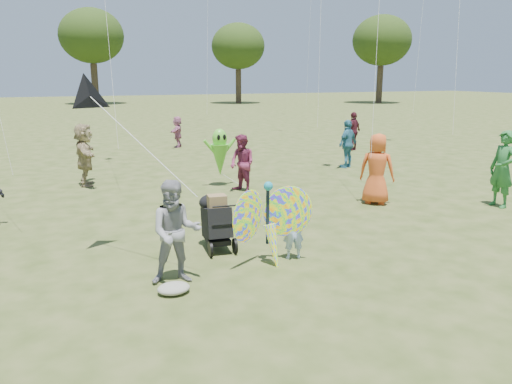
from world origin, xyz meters
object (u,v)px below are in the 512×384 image
crowd_a (377,169)px  crowd_j (178,132)px  jogging_stroller (216,218)px  butterfly_kite (270,224)px  crowd_h (354,131)px  crowd_c (348,144)px  crowd_e (242,163)px  child_girl (293,230)px  alien_kite (220,154)px  adult_man (176,232)px  crowd_f (503,169)px  crowd_d (85,155)px

crowd_a → crowd_j: bearing=-35.1°
jogging_stroller → butterfly_kite: size_ratio=0.63×
crowd_h → crowd_j: crowd_h is taller
crowd_c → crowd_e: size_ratio=1.05×
child_girl → alien_kite: (0.78, 6.38, 0.43)m
child_girl → adult_man: size_ratio=0.64×
adult_man → alien_kite: bearing=77.3°
crowd_f → jogging_stroller: bearing=-87.5°
crowd_f → crowd_j: size_ratio=1.36×
jogging_stroller → alien_kite: 5.67m
crowd_c → jogging_stroller: size_ratio=1.59×
crowd_d → crowd_j: size_ratio=1.32×
crowd_c → crowd_a: bearing=39.6°
adult_man → crowd_j: adult_man is taller
butterfly_kite → crowd_e: bearing=73.5°
crowd_a → crowd_c: crowd_a is taller
butterfly_kite → crowd_h: bearing=50.6°
crowd_d → alien_kite: crowd_d is taller
crowd_j → alien_kite: bearing=18.9°
crowd_j → child_girl: bearing=18.5°
crowd_a → crowd_d: 8.59m
crowd_c → crowd_j: 8.79m
crowd_h → jogging_stroller: crowd_h is taller
adult_man → crowd_f: crowd_f is taller
crowd_c → butterfly_kite: crowd_c is taller
child_girl → crowd_j: bearing=-83.5°
butterfly_kite → jogging_stroller: bearing=118.7°
child_girl → crowd_h: size_ratio=0.63×
child_girl → crowd_e: size_ratio=0.65×
crowd_j → crowd_f: bearing=44.2°
child_girl → butterfly_kite: butterfly_kite is taller
crowd_d → adult_man: bearing=-170.8°
crowd_a → crowd_f: crowd_f is taller
child_girl → crowd_a: bearing=-131.3°
crowd_f → jogging_stroller: crowd_f is taller
jogging_stroller → butterfly_kite: 1.30m
crowd_e → crowd_h: 9.52m
adult_man → crowd_h: bearing=57.9°
crowd_e → jogging_stroller: bearing=-47.5°
crowd_f → alien_kite: crowd_f is taller
jogging_stroller → alien_kite: (1.91, 5.33, 0.36)m
child_girl → crowd_f: 6.70m
crowd_c → crowd_h: size_ratio=1.02×
crowd_c → crowd_f: crowd_f is taller
crowd_h → alien_kite: alien_kite is taller
child_girl → crowd_j: (1.70, 15.17, 0.18)m
crowd_a → crowd_f: size_ratio=0.95×
crowd_d → butterfly_kite: (2.45, -8.12, -0.20)m
jogging_stroller → alien_kite: size_ratio=0.63×
crowd_f → alien_kite: size_ratio=1.12×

